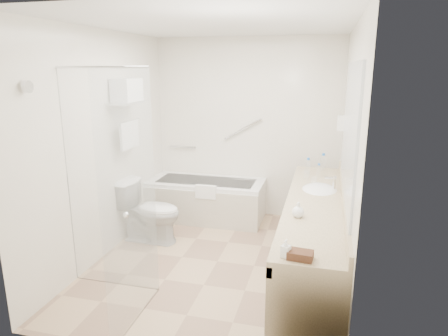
% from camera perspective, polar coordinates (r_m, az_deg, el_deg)
% --- Properties ---
extents(floor, '(3.20, 3.20, 0.00)m').
position_cam_1_polar(floor, '(4.56, -0.96, -13.19)').
color(floor, tan).
rests_on(floor, ground).
extents(ceiling, '(2.60, 3.20, 0.10)m').
position_cam_1_polar(ceiling, '(4.06, -1.11, 19.87)').
color(ceiling, silver).
rests_on(ceiling, wall_back).
extents(wall_back, '(2.60, 0.10, 2.50)m').
position_cam_1_polar(wall_back, '(5.67, 3.27, 5.61)').
color(wall_back, silver).
rests_on(wall_back, ground).
extents(wall_front, '(2.60, 0.10, 2.50)m').
position_cam_1_polar(wall_front, '(2.68, -10.14, -4.58)').
color(wall_front, silver).
rests_on(wall_front, ground).
extents(wall_left, '(0.10, 3.20, 2.50)m').
position_cam_1_polar(wall_left, '(4.65, -16.71, 3.08)').
color(wall_left, silver).
rests_on(wall_left, ground).
extents(wall_right, '(0.10, 3.20, 2.50)m').
position_cam_1_polar(wall_right, '(4.00, 17.24, 1.30)').
color(wall_right, silver).
rests_on(wall_right, ground).
extents(bathtub, '(1.60, 0.73, 0.59)m').
position_cam_1_polar(bathtub, '(5.68, -2.55, -4.50)').
color(bathtub, white).
rests_on(bathtub, floor).
extents(grab_bar_short, '(0.40, 0.03, 0.03)m').
position_cam_1_polar(grab_bar_short, '(5.94, -5.89, 3.01)').
color(grab_bar_short, silver).
rests_on(grab_bar_short, wall_back).
extents(grab_bar_long, '(0.53, 0.03, 0.33)m').
position_cam_1_polar(grab_bar_long, '(5.64, 2.69, 5.57)').
color(grab_bar_long, silver).
rests_on(grab_bar_long, wall_back).
extents(shower_enclosure, '(0.96, 0.91, 2.11)m').
position_cam_1_polar(shower_enclosure, '(3.58, -14.80, -3.07)').
color(shower_enclosure, silver).
rests_on(shower_enclosure, floor).
extents(towel_shelf, '(0.24, 0.55, 0.81)m').
position_cam_1_polar(towel_shelf, '(4.82, -13.65, 9.72)').
color(towel_shelf, silver).
rests_on(towel_shelf, wall_left).
extents(vanity_counter, '(0.55, 2.70, 0.95)m').
position_cam_1_polar(vanity_counter, '(4.03, 12.74, -7.41)').
color(vanity_counter, tan).
rests_on(vanity_counter, floor).
extents(sink, '(0.40, 0.52, 0.14)m').
position_cam_1_polar(sink, '(4.35, 13.46, -3.31)').
color(sink, white).
rests_on(sink, vanity_counter).
extents(faucet, '(0.03, 0.03, 0.14)m').
position_cam_1_polar(faucet, '(4.32, 15.46, -2.04)').
color(faucet, silver).
rests_on(faucet, vanity_counter).
extents(mirror, '(0.02, 2.00, 1.20)m').
position_cam_1_polar(mirror, '(3.80, 17.52, 5.22)').
color(mirror, '#AFB5BC').
rests_on(mirror, wall_right).
extents(hairdryer_unit, '(0.08, 0.10, 0.18)m').
position_cam_1_polar(hairdryer_unit, '(5.00, 16.33, 6.20)').
color(hairdryer_unit, white).
rests_on(hairdryer_unit, wall_right).
extents(toilet, '(0.79, 0.47, 0.75)m').
position_cam_1_polar(toilet, '(5.01, -10.52, -6.13)').
color(toilet, white).
rests_on(toilet, floor).
extents(amenity_basket, '(0.18, 0.13, 0.06)m').
position_cam_1_polar(amenity_basket, '(2.79, 10.84, -12.11)').
color(amenity_basket, '#4A2A1A').
rests_on(amenity_basket, vanity_counter).
extents(soap_bottle_a, '(0.10, 0.14, 0.06)m').
position_cam_1_polar(soap_bottle_a, '(2.80, 8.79, -11.93)').
color(soap_bottle_a, white).
rests_on(soap_bottle_a, vanity_counter).
extents(soap_bottle_b, '(0.11, 0.14, 0.10)m').
position_cam_1_polar(soap_bottle_b, '(3.49, 10.54, -6.10)').
color(soap_bottle_b, white).
rests_on(soap_bottle_b, vanity_counter).
extents(water_bottle_left, '(0.07, 0.07, 0.22)m').
position_cam_1_polar(water_bottle_left, '(5.10, 13.98, 0.76)').
color(water_bottle_left, silver).
rests_on(water_bottle_left, vanity_counter).
extents(water_bottle_mid, '(0.06, 0.06, 0.20)m').
position_cam_1_polar(water_bottle_mid, '(4.87, 11.90, 0.17)').
color(water_bottle_mid, silver).
rests_on(water_bottle_mid, vanity_counter).
extents(water_bottle_right, '(0.05, 0.05, 0.17)m').
position_cam_1_polar(water_bottle_right, '(4.77, 13.37, -0.41)').
color(water_bottle_right, silver).
rests_on(water_bottle_right, vanity_counter).
extents(drinking_glass_near, '(0.09, 0.09, 0.09)m').
position_cam_1_polar(drinking_glass_near, '(4.69, 11.70, -0.95)').
color(drinking_glass_near, silver).
rests_on(drinking_glass_near, vanity_counter).
extents(drinking_glass_far, '(0.06, 0.06, 0.08)m').
position_cam_1_polar(drinking_glass_far, '(4.50, 12.74, -1.73)').
color(drinking_glass_far, silver).
rests_on(drinking_glass_far, vanity_counter).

